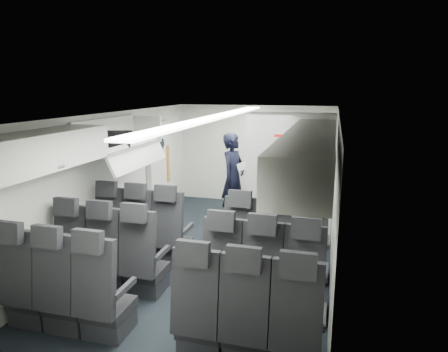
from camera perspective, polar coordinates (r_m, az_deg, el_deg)
The scene contains 14 objects.
cabin_shell at distance 5.96m, azimuth -1.02°, elevation -1.05°, with size 3.41×6.01×2.16m.
seat_row_front at distance 5.69m, azimuth -2.52°, elevation -9.35°, with size 3.33×0.56×1.24m.
seat_row_mid at distance 4.91m, azimuth -5.81°, elevation -13.09°, with size 3.33×0.56×1.24m.
seat_row_rear at distance 4.19m, azimuth -10.45°, elevation -18.11°, with size 3.33×0.56×1.24m.
overhead_bin_left_rear at distance 4.72m, azimuth -24.90°, elevation 3.28°, with size 0.53×1.80×0.40m.
overhead_bin_left_front_open at distance 6.18m, azimuth -14.70°, elevation 4.82°, with size 0.64×1.70×0.72m.
overhead_bin_right_rear at distance 3.62m, azimuth 11.41°, elevation 1.73°, with size 0.53×1.80×0.40m.
overhead_bin_right_front at distance 5.35m, azimuth 12.77°, elevation 5.11°, with size 0.53×1.70×0.40m.
bulkhead_partition at distance 6.55m, azimuth 9.23°, elevation -0.39°, with size 1.40×0.15×2.13m.
galley_unit at distance 8.45m, azimuth 10.43°, elevation 1.60°, with size 0.85×0.52×1.90m.
boarding_door at distance 7.98m, azimuth -9.21°, elevation 1.04°, with size 0.12×1.27×1.86m.
flight_attendant at distance 7.56m, azimuth 1.33°, elevation -0.27°, with size 0.62×0.41×1.70m, color black.
carry_on_bag at distance 6.07m, azimuth -15.07°, elevation 5.01°, with size 0.42×0.29×0.25m, color black.
papers at distance 7.42m, azimuth 2.67°, elevation 1.38°, with size 0.20×0.02×0.14m, color white.
Camera 1 is at (1.63, -5.56, 2.52)m, focal length 32.00 mm.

